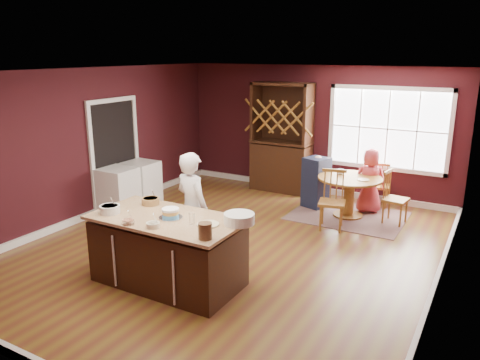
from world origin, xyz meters
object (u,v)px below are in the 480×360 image
Objects in this scene: baker at (192,208)px; hutch at (281,138)px; layer_cake at (171,213)px; dryer at (141,183)px; chair_north at (379,184)px; kitchen_island at (168,252)px; washer at (118,191)px; dining_table at (349,189)px; chair_south at (332,200)px; seated_woman at (370,181)px; chair_east at (396,197)px; high_chair at (316,181)px; toddler at (318,165)px.

hutch reaches higher than baker.
dryer is at bearing 137.60° from layer_cake.
hutch is (-2.16, 0.10, 0.71)m from chair_north.
kitchen_island is at bearing -43.21° from dryer.
kitchen_island is 2.24× the size of washer.
dining_table is 1.12× the size of chair_south.
seated_woman is 4.44m from dryer.
chair_south is (1.32, 2.24, -0.30)m from baker.
hutch is at bearing 97.20° from layer_cake.
dining_table is at bearing 27.83° from washer.
layer_cake is 4.30m from chair_east.
dining_table is 0.77m from high_chair.
seated_woman reaches higher than chair_south.
toddler reaches higher than dryer.
chair_east is at bearing 61.22° from layer_cake.
hutch reaches higher than layer_cake.
chair_south reaches higher than high_chair.
chair_east is at bearing -109.76° from baker.
toddler is at bearing 29.37° from dryer.
chair_east is at bearing 11.46° from high_chair.
seated_woman is (1.49, 4.14, -0.37)m from layer_cake.
high_chair is at bearing 19.67° from chair_north.
kitchen_island is 4.11m from toddler.
chair_east is 2.87m from hutch.
hutch is (-2.07, 0.50, 0.56)m from seated_woman.
seated_woman is at bearing -99.31° from baker.
chair_north reaches higher than washer.
high_chair is at bearing 90.51° from chair_east.
chair_east is at bearing 60.50° from kitchen_island.
chair_east is 0.93× the size of chair_south.
baker is 1.69× the size of chair_east.
dining_table is 0.83m from chair_east.
kitchen_island is 4.73m from hutch.
chair_south is (1.23, 2.94, 0.08)m from kitchen_island.
seated_woman is 2.20m from hutch.
hutch reaches higher than seated_woman.
hutch is (-0.43, 3.95, 0.36)m from baker.
hutch is (-0.59, 4.64, 0.19)m from layer_cake.
dining_table is 0.51m from seated_woman.
baker reaches higher than washer.
seated_woman is (1.64, 3.44, -0.20)m from baker.
seated_woman is (-0.09, -0.40, 0.15)m from chair_north.
hutch is (-1.82, 0.94, 0.64)m from dining_table.
layer_cake reaches higher than washer.
chair_north is at bearing -97.99° from baker.
layer_cake is 0.35× the size of washer.
dining_table is at bearing 71.42° from chair_south.
chair_north is (1.73, 3.85, -0.35)m from baker.
toddler is at bearing 86.13° from chair_east.
toddler is at bearing -84.54° from baker.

